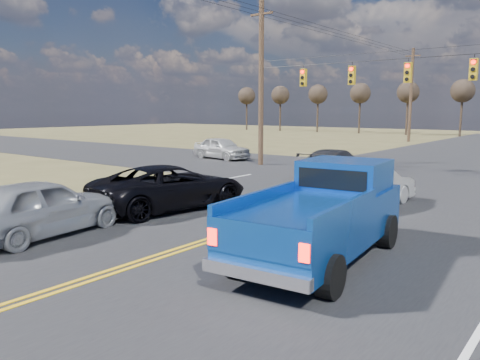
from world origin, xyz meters
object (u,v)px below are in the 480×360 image
Objects in this scene: black_suv at (171,187)px; pickup_truck at (324,214)px; cross_car_west at (221,148)px; white_car_queue at (369,186)px; dgrey_car_queue at (334,164)px; silver_suv at (40,207)px.

pickup_truck is at bearing 175.73° from black_suv.
black_suv is 16.90m from cross_car_west.
pickup_truck is 22.72m from cross_car_west.
cross_car_west is at bearing -26.38° from white_car_queue.
dgrey_car_queue is (-4.16, 5.50, 0.03)m from white_car_queue.
pickup_truck reaches higher than dgrey_car_queue.
dgrey_car_queue is (1.35, 14.94, -0.06)m from silver_suv.
white_car_queue is (5.51, 9.44, -0.09)m from silver_suv.
white_car_queue is 0.96× the size of cross_car_west.
white_car_queue is (-1.57, 6.44, -0.35)m from pickup_truck.
silver_suv is (-7.08, -3.00, -0.26)m from pickup_truck.
dgrey_car_queue is at bearing -102.02° from silver_suv.
pickup_truck is 7.13m from black_suv.
white_car_queue is 6.90m from dgrey_car_queue.
dgrey_car_queue is 11.33m from cross_car_west.
black_suv is 10.27m from dgrey_car_queue.
pickup_truck is 1.16× the size of dgrey_car_queue.
dgrey_car_queue is (-5.73, 11.94, -0.32)m from pickup_truck.
cross_car_west is at bearing -70.36° from silver_suv.
dgrey_car_queue reaches higher than white_car_queue.
silver_suv is 1.04× the size of cross_car_west.
black_suv is 1.28× the size of white_car_queue.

